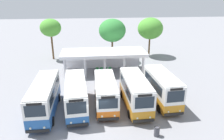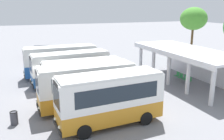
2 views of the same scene
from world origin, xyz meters
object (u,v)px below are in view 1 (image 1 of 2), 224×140
object	(u,v)px
city_bus_middle_cream	(106,92)
waiting_chair_second_from_end	(101,69)
city_bus_nearest_orange	(44,97)
waiting_chair_end_by_column	(97,69)
city_bus_second_in_row	(76,94)
city_bus_fifth_blue	(162,87)
litter_bin_apron	(157,131)
waiting_chair_fourth_seat	(110,69)
city_bus_fourth_amber	(135,91)
waiting_chair_middle_seat	(106,69)

from	to	relation	value
city_bus_middle_cream	waiting_chair_second_from_end	bearing A→B (deg)	88.96
city_bus_nearest_orange	waiting_chair_end_by_column	size ratio (longest dim) A/B	9.04
city_bus_second_in_row	city_bus_fifth_blue	size ratio (longest dim) A/B	1.11
city_bus_fifth_blue	litter_bin_apron	xyz separation A→B (m)	(-2.33, -5.79, -1.43)
litter_bin_apron	waiting_chair_fourth_seat	bearing A→B (deg)	98.70
litter_bin_apron	city_bus_nearest_orange	bearing A→B (deg)	154.25
city_bus_nearest_orange	waiting_chair_second_from_end	world-z (taller)	city_bus_nearest_orange
city_bus_fourth_amber	waiting_chair_second_from_end	xyz separation A→B (m)	(-2.96, 10.80, -1.33)
waiting_chair_end_by_column	waiting_chair_middle_seat	world-z (taller)	same
city_bus_second_in_row	city_bus_fifth_blue	bearing A→B (deg)	2.64
city_bus_second_in_row	city_bus_middle_cream	distance (m)	3.17
city_bus_second_in_row	waiting_chair_second_from_end	bearing A→B (deg)	72.63
city_bus_fifth_blue	litter_bin_apron	bearing A→B (deg)	-111.94
city_bus_middle_cream	city_bus_fifth_blue	xyz separation A→B (m)	(6.29, 0.01, 0.20)
city_bus_middle_cream	waiting_chair_middle_seat	bearing A→B (deg)	85.26
city_bus_middle_cream	waiting_chair_second_from_end	distance (m)	10.29
waiting_chair_fourth_seat	litter_bin_apron	bearing A→B (deg)	-81.30
city_bus_middle_cream	city_bus_fourth_amber	bearing A→B (deg)	-10.47
waiting_chair_middle_seat	waiting_chair_fourth_seat	xyz separation A→B (m)	(0.66, -0.04, 0.00)
waiting_chair_second_from_end	waiting_chair_middle_seat	world-z (taller)	same
waiting_chair_end_by_column	waiting_chair_fourth_seat	bearing A→B (deg)	-2.15
city_bus_middle_cream	litter_bin_apron	world-z (taller)	city_bus_middle_cream
waiting_chair_middle_seat	city_bus_middle_cream	bearing A→B (deg)	-94.74
city_bus_fourth_amber	city_bus_fifth_blue	size ratio (longest dim) A/B	1.05
waiting_chair_end_by_column	waiting_chair_fourth_seat	distance (m)	1.99
waiting_chair_middle_seat	waiting_chair_fourth_seat	bearing A→B (deg)	-3.29
city_bus_middle_cream	waiting_chair_fourth_seat	distance (m)	10.39
city_bus_fifth_blue	litter_bin_apron	distance (m)	6.40
city_bus_fourth_amber	waiting_chair_fourth_seat	world-z (taller)	city_bus_fourth_amber
waiting_chair_second_from_end	city_bus_nearest_orange	bearing A→B (deg)	-120.37
city_bus_middle_cream	city_bus_fifth_blue	distance (m)	6.29
city_bus_second_in_row	city_bus_middle_cream	world-z (taller)	city_bus_second_in_row
waiting_chair_fourth_seat	waiting_chair_second_from_end	bearing A→B (deg)	179.75
city_bus_second_in_row	city_bus_fifth_blue	world-z (taller)	city_bus_fifth_blue
city_bus_nearest_orange	litter_bin_apron	xyz separation A→B (m)	(10.25, -4.94, -1.40)
waiting_chair_end_by_column	waiting_chair_fourth_seat	size ratio (longest dim) A/B	1.00
city_bus_second_in_row	waiting_chair_second_from_end	world-z (taller)	city_bus_second_in_row
waiting_chair_end_by_column	litter_bin_apron	distance (m)	16.67
city_bus_middle_cream	city_bus_fourth_amber	world-z (taller)	city_bus_fourth_amber
city_bus_fifth_blue	city_bus_fourth_amber	bearing A→B (deg)	-169.28
city_bus_second_in_row	city_bus_fourth_amber	size ratio (longest dim) A/B	1.06
city_bus_nearest_orange	waiting_chair_middle_seat	distance (m)	13.25
city_bus_fourth_amber	waiting_chair_middle_seat	world-z (taller)	city_bus_fourth_amber
city_bus_fourth_amber	city_bus_fifth_blue	world-z (taller)	city_bus_fifth_blue
waiting_chair_fourth_seat	waiting_chair_middle_seat	bearing A→B (deg)	176.71
waiting_chair_second_from_end	litter_bin_apron	distance (m)	16.44
waiting_chair_end_by_column	city_bus_fifth_blue	bearing A→B (deg)	-56.62
city_bus_second_in_row	city_bus_middle_cream	size ratio (longest dim) A/B	1.08
city_bus_middle_cream	waiting_chair_end_by_column	world-z (taller)	city_bus_middle_cream
city_bus_second_in_row	city_bus_fourth_amber	distance (m)	6.29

